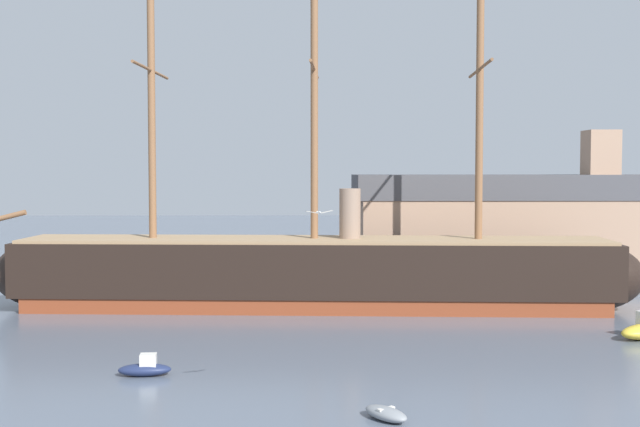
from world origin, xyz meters
name	(u,v)px	position (x,y,z in m)	size (l,w,h in m)	color
tall_ship	(314,272)	(-5.30, 51.41, 3.23)	(61.64, 14.07, 29.63)	brown
dinghy_near_centre	(386,414)	(-2.38, 19.19, 0.32)	(2.53, 2.85, 0.63)	gray
motorboat_mid_left	(145,368)	(-15.56, 28.07, 0.45)	(3.16, 1.51, 1.29)	#1E284C
dinghy_distant_centre	(378,284)	(1.43, 64.45, 0.29)	(2.62, 1.86, 0.57)	#1E284C
dockside_warehouse_right	(599,230)	(24.52, 65.08, 5.75)	(54.92, 12.77, 16.11)	#565659
seagull_in_flight	(319,212)	(-5.63, 17.94, 10.09)	(1.29, 0.70, 0.14)	silver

